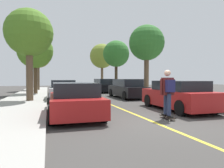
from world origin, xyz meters
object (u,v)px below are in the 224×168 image
parked_car_left_near (63,90)px  street_tree_left_far (38,56)px  street_tree_right_near (116,54)px  street_tree_left_nearest (29,33)px  parked_car_right_near (127,89)px  parked_car_left_nearest (74,99)px  skateboard (167,117)px  skateboarder (168,90)px  street_tree_right_far (102,56)px  street_tree_right_nearest (147,43)px  parked_car_right_far (104,86)px  parked_car_right_nearest (178,96)px  street_tree_left_near (35,51)px

parked_car_left_near → street_tree_left_far: size_ratio=0.78×
street_tree_left_far → street_tree_right_near: size_ratio=0.94×
street_tree_left_nearest → street_tree_left_far: size_ratio=1.00×
parked_car_right_near → street_tree_left_far: size_ratio=0.84×
parked_car_left_nearest → street_tree_right_near: 17.17m
street_tree_left_nearest → street_tree_right_near: 13.40m
parked_car_left_nearest → parked_car_left_near: size_ratio=1.01×
parked_car_right_near → parked_car_left_nearest: bearing=-126.9°
skateboard → skateboarder: 0.98m
street_tree_left_far → street_tree_right_far: street_tree_right_far is taller
parked_car_right_near → street_tree_left_far: bearing=121.2°
street_tree_left_nearest → skateboarder: (5.24, -7.05, -3.21)m
street_tree_left_far → skateboard: 20.88m
street_tree_left_nearest → street_tree_right_nearest: bearing=12.3°
street_tree_right_far → parked_car_right_far: bearing=-103.3°
street_tree_left_far → parked_car_right_nearest: bearing=-68.8°
parked_car_left_nearest → parked_car_right_far: (4.92, 13.22, 0.07)m
parked_car_right_far → street_tree_right_far: 9.88m
street_tree_left_near → skateboarder: 14.56m
skateboarder → parked_car_right_near: bearing=78.2°
skateboard → street_tree_left_nearest: bearing=126.8°
parked_car_left_near → parked_car_right_near: (4.92, 0.20, 0.02)m
parked_car_right_nearest → street_tree_left_nearest: (-6.97, 5.25, 3.59)m
street_tree_left_near → parked_car_left_near: bearing=-68.3°
parked_car_right_far → street_tree_right_far: size_ratio=0.64×
parked_car_right_nearest → skateboard: size_ratio=5.06×
parked_car_left_near → street_tree_left_nearest: street_tree_left_nearest is taller
parked_car_right_nearest → street_tree_right_far: bearing=84.6°
parked_car_left_nearest → street_tree_right_near: bearing=65.4°
street_tree_right_near → parked_car_left_near: bearing=-128.2°
parked_car_right_nearest → skateboarder: size_ratio=2.53×
parked_car_right_far → skateboard: (-1.73, -14.92, -0.64)m
parked_car_left_nearest → street_tree_right_nearest: 10.78m
parked_car_left_near → parked_car_right_nearest: (4.92, -6.28, -0.01)m
street_tree_left_nearest → skateboard: (5.24, -7.02, -4.19)m
street_tree_left_near → skateboarder: bearing=-68.4°
parked_car_left_nearest → street_tree_left_far: (-2.06, 18.07, 3.62)m
skateboard → parked_car_right_nearest: bearing=45.6°
skateboarder → street_tree_left_far: bearing=104.8°
parked_car_right_nearest → skateboarder: (-1.73, -1.80, 0.38)m
street_tree_right_far → skateboarder: (-3.79, -23.65, -3.88)m
street_tree_right_nearest → parked_car_right_nearest: bearing=-105.9°
parked_car_right_near → parked_car_left_near: bearing=-177.7°
skateboard → street_tree_right_nearest: bearing=67.1°
street_tree_left_near → street_tree_right_far: street_tree_right_far is taller
parked_car_right_nearest → street_tree_left_far: bearing=111.2°
street_tree_right_near → street_tree_right_far: street_tree_right_far is taller
parked_car_left_near → parked_car_right_near: parked_car_right_near is taller
street_tree_right_near → skateboarder: (-3.79, -16.95, -3.44)m
skateboarder → street_tree_left_near: bearing=111.6°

